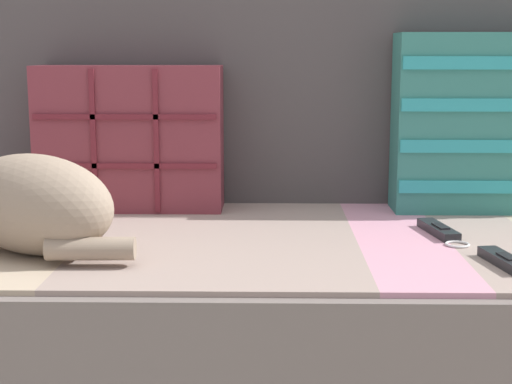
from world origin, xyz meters
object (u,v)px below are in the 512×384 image
object	(u,v)px
throw_pillow_quilted	(130,138)
throw_pillow_striped	(478,123)
couch	(181,316)
sleeping_cat	(25,207)
game_remote_far	(440,231)
game_remote_near	(506,262)

from	to	relation	value
throw_pillow_quilted	throw_pillow_striped	size ratio (longest dim) A/B	1.05
couch	throw_pillow_quilted	xyz separation A→B (m)	(-0.14, 0.24, 0.36)
couch	throw_pillow_quilted	distance (m)	0.46
sleeping_cat	game_remote_far	xyz separation A→B (m)	(0.82, 0.16, -0.08)
throw_pillow_striped	game_remote_near	distance (m)	0.55
throw_pillow_striped	couch	bearing A→B (deg)	-160.64
throw_pillow_quilted	throw_pillow_striped	xyz separation A→B (m)	(0.83, -0.00, 0.04)
game_remote_near	throw_pillow_quilted	bearing A→B (deg)	146.38
sleeping_cat	game_remote_far	size ratio (longest dim) A/B	1.92
sleeping_cat	game_remote_near	world-z (taller)	sleeping_cat
couch	game_remote_far	distance (m)	0.58
game_remote_near	throw_pillow_striped	bearing A→B (deg)	81.99
game_remote_far	sleeping_cat	bearing A→B (deg)	-168.81
throw_pillow_quilted	throw_pillow_striped	world-z (taller)	throw_pillow_striped
throw_pillow_striped	game_remote_far	size ratio (longest dim) A/B	2.01
couch	sleeping_cat	distance (m)	0.43
game_remote_far	game_remote_near	bearing A→B (deg)	-74.65
throw_pillow_quilted	game_remote_far	world-z (taller)	throw_pillow_quilted
sleeping_cat	game_remote_near	xyz separation A→B (m)	(0.88, -0.08, -0.08)
throw_pillow_quilted	game_remote_far	size ratio (longest dim) A/B	2.11
throw_pillow_quilted	sleeping_cat	world-z (taller)	throw_pillow_quilted
game_remote_near	game_remote_far	size ratio (longest dim) A/B	0.95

